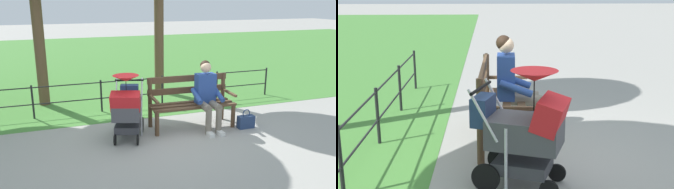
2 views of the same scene
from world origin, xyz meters
TOP-DOWN VIEW (x-y plane):
  - ground_plane at (0.00, 0.00)m, footprint 60.00×60.00m
  - grass_lawn at (0.00, -8.80)m, footprint 40.00×16.00m
  - park_bench at (-0.77, -0.12)m, footprint 1.62×0.66m
  - person_on_bench at (-1.02, 0.11)m, footprint 0.55×0.74m
  - stroller at (0.51, 0.13)m, footprint 0.75×0.99m
  - handbag at (-1.72, 0.36)m, footprint 0.32×0.14m
  - park_fence at (0.00, -1.56)m, footprint 6.95×0.04m

SIDE VIEW (x-z plane):
  - ground_plane at x=0.00m, z-range 0.00..0.00m
  - grass_lawn at x=0.00m, z-range 0.00..0.01m
  - handbag at x=-1.72m, z-range -0.06..0.31m
  - park_fence at x=0.00m, z-range 0.07..0.77m
  - park_bench at x=-0.77m, z-range 0.05..1.01m
  - stroller at x=0.51m, z-range 0.02..1.17m
  - person_on_bench at x=-1.02m, z-range 0.04..1.31m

